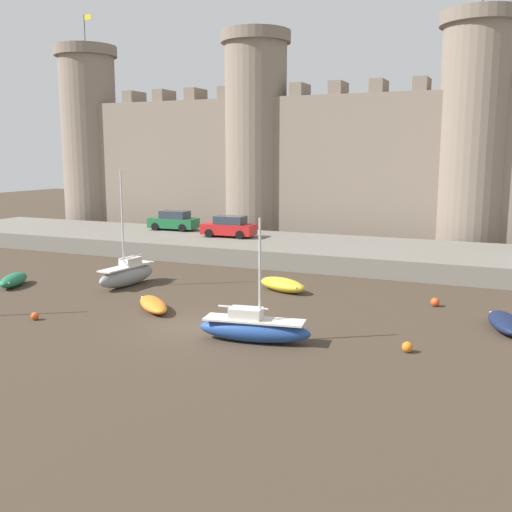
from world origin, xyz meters
TOP-DOWN VIEW (x-y plane):
  - ground_plane at (0.00, 0.00)m, footprint 160.00×160.00m
  - quay_road at (0.00, 18.42)m, footprint 67.20×10.00m
  - castle at (-0.00, 27.55)m, footprint 61.31×6.11m
  - sailboat_near_channel_left at (-7.79, 5.83)m, footprint 1.50×4.51m
  - rowboat_midflat_centre at (12.46, 5.03)m, footprint 2.05×3.55m
  - rowboat_foreground_centre at (0.95, 8.07)m, footprint 3.39×2.38m
  - rowboat_foreground_left at (-13.67, 3.04)m, footprint 2.00×3.02m
  - rowboat_midflat_left at (-3.33, 1.72)m, footprint 3.09×3.01m
  - sailboat_near_channel_right at (3.14, -0.79)m, footprint 4.79×1.90m
  - mooring_buoy_near_channel at (9.16, 8.03)m, footprint 0.44×0.44m
  - mooring_buoy_mid_mud at (-7.37, -1.91)m, footprint 0.37×0.37m
  - mooring_buoy_off_centre at (9.10, 0.35)m, footprint 0.42×0.42m
  - car_quay_centre_east at (-7.59, 18.74)m, footprint 4.17×2.03m
  - car_quay_centre_west at (-13.67, 20.65)m, footprint 4.17×2.03m

SIDE VIEW (x-z plane):
  - ground_plane at x=0.00m, z-range 0.00..0.00m
  - mooring_buoy_mid_mud at x=-7.37m, z-range 0.00..0.37m
  - mooring_buoy_off_centre at x=9.10m, z-range 0.00..0.42m
  - mooring_buoy_near_channel at x=9.16m, z-range 0.00..0.44m
  - rowboat_midflat_left at x=-3.33m, z-range 0.02..0.61m
  - rowboat_midflat_centre at x=12.46m, z-range 0.02..0.68m
  - rowboat_foreground_left at x=-13.67m, z-range 0.02..0.76m
  - rowboat_foreground_centre at x=0.95m, z-range 0.02..0.77m
  - sailboat_near_channel_right at x=3.14m, z-range -1.96..3.10m
  - quay_road at x=0.00m, z-range 0.00..1.22m
  - sailboat_near_channel_left at x=-7.79m, z-range -2.61..3.99m
  - car_quay_centre_east at x=-7.59m, z-range 1.18..2.80m
  - car_quay_centre_west at x=-13.67m, z-range 1.18..2.80m
  - castle at x=0.00m, z-range -2.72..18.28m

